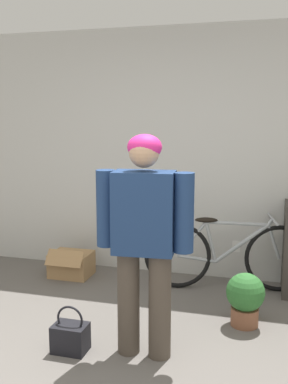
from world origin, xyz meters
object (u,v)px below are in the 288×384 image
at_px(handbag, 70,337).
at_px(bicycle, 228,255).
at_px(person, 144,231).
at_px(potted_plant, 245,297).
at_px(cardboard_box, 71,264).

bearing_deg(handbag, bicycle, 56.99).
distance_m(person, bicycle, 1.57).
bearing_deg(person, potted_plant, 39.30).
distance_m(cardboard_box, potted_plant, 1.98).
relative_size(bicycle, potted_plant, 3.69).
height_order(handbag, potted_plant, potted_plant).
xyz_separation_m(bicycle, cardboard_box, (-1.64, -0.06, -0.23)).
relative_size(person, bicycle, 0.97).
xyz_separation_m(person, cardboard_box, (-1.18, 1.34, -0.78)).
bearing_deg(handbag, person, 12.01).
distance_m(handbag, cardboard_box, 1.59).
bearing_deg(potted_plant, bicycle, 106.00).
bearing_deg(person, handbag, -172.86).
height_order(bicycle, potted_plant, bicycle).
height_order(person, potted_plant, person).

